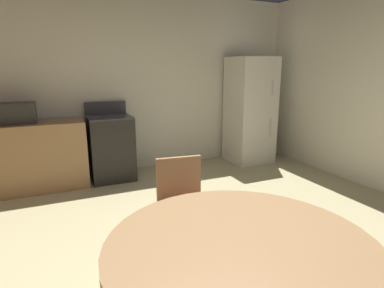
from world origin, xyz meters
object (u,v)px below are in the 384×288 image
object	(u,v)px
refrigerator	(250,111)
chair_north	(183,204)
oven_range	(111,147)
microwave	(17,113)
dining_table	(241,269)

from	to	relation	value
refrigerator	chair_north	distance (m)	3.14
oven_range	refrigerator	xyz separation A→B (m)	(2.34, -0.05, 0.41)
refrigerator	microwave	size ratio (longest dim) A/B	4.00
refrigerator	dining_table	xyz separation A→B (m)	(-2.28, -3.31, -0.27)
oven_range	dining_table	xyz separation A→B (m)	(0.06, -3.36, 0.14)
microwave	dining_table	size ratio (longest dim) A/B	0.33
microwave	oven_range	bearing A→B (deg)	0.18
dining_table	chair_north	size ratio (longest dim) A/B	1.55
oven_range	refrigerator	distance (m)	2.37
refrigerator	dining_table	world-z (taller)	refrigerator
oven_range	chair_north	xyz separation A→B (m)	(0.18, -2.30, 0.03)
oven_range	refrigerator	world-z (taller)	refrigerator
oven_range	microwave	world-z (taller)	microwave
oven_range	refrigerator	size ratio (longest dim) A/B	0.62
refrigerator	chair_north	world-z (taller)	refrigerator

